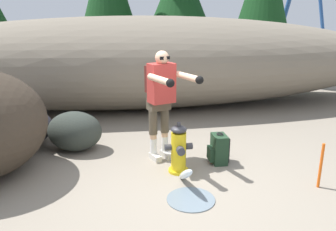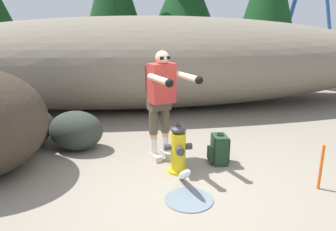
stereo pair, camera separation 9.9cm
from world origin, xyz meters
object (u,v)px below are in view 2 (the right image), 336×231
at_px(fire_hydrant, 178,150).
at_px(spare_backpack, 219,150).
at_px(boulder_mid, 76,131).
at_px(survey_stake, 321,167).
at_px(boulder_small, 18,127).
at_px(utility_worker, 161,93).

relative_size(fire_hydrant, spare_backpack, 1.56).
relative_size(spare_backpack, boulder_mid, 0.53).
bearing_deg(spare_backpack, survey_stake, 138.71).
height_order(fire_hydrant, boulder_mid, fire_hydrant).
bearing_deg(spare_backpack, boulder_small, -19.83).
height_order(boulder_small, survey_stake, boulder_small).
height_order(spare_backpack, boulder_small, boulder_small).
bearing_deg(survey_stake, utility_worker, 146.94).
distance_m(fire_hydrant, spare_backpack, 0.70).
bearing_deg(survey_stake, spare_backpack, 137.74).
bearing_deg(utility_worker, boulder_mid, -134.25).
bearing_deg(boulder_mid, boulder_small, 161.96).
bearing_deg(fire_hydrant, boulder_mid, 144.37).
bearing_deg(boulder_mid, survey_stake, -29.60).
xyz_separation_m(fire_hydrant, survey_stake, (1.69, -0.74, -0.04)).
xyz_separation_m(fire_hydrant, spare_backpack, (0.65, 0.21, -0.12)).
xyz_separation_m(boulder_mid, boulder_small, (-1.00, 0.33, 0.00)).
distance_m(utility_worker, spare_backpack, 1.20).
bearing_deg(fire_hydrant, utility_worker, 109.69).
distance_m(spare_backpack, boulder_small, 3.39).
bearing_deg(utility_worker, fire_hydrant, -0.19).
bearing_deg(survey_stake, boulder_mid, 150.40).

